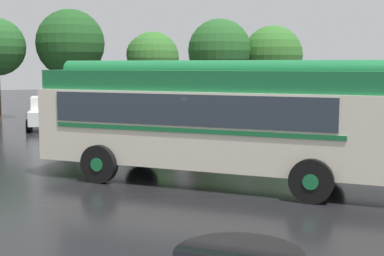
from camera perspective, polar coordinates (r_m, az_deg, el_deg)
name	(u,v)px	position (r m, az deg, el deg)	size (l,w,h in m)	color
ground_plane	(209,179)	(15.95, 1.77, -5.41)	(120.00, 120.00, 0.00)	black
vintage_bus	(211,117)	(15.21, 2.01, 1.22)	(9.10, 8.60, 3.49)	silver
car_near_left	(46,112)	(29.32, -15.29, 1.63)	(2.30, 4.36, 1.66)	silver
car_mid_left	(100,112)	(28.75, -9.76, 1.67)	(2.17, 4.30, 1.66)	#B7BABF
car_mid_right	(147,110)	(30.02, -4.85, 1.96)	(2.16, 4.30, 1.66)	#4C5156
car_far_right	(191,108)	(30.86, -0.06, 2.12)	(1.98, 4.21, 1.66)	maroon
box_van	(232,98)	(31.75, 4.24, 3.17)	(2.43, 5.81, 2.50)	#B2B7BC
tree_centre	(71,44)	(35.08, -12.81, 8.75)	(4.31, 4.31, 6.84)	#4C3823
tree_right_of_centre	(151,57)	(36.03, -4.41, 7.57)	(3.46, 3.46, 5.54)	#4C3823
tree_far_right	(218,51)	(38.31, 2.78, 8.24)	(4.50, 4.50, 6.58)	#4C3823
tree_extra_right	(274,55)	(39.33, 8.74, 7.71)	(4.28, 4.28, 6.16)	#4C3823
puddle_patch	(239,253)	(9.91, 5.01, -13.12)	(2.39, 2.39, 0.01)	black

